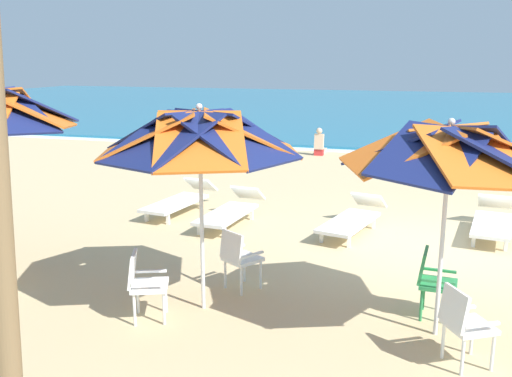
{
  "coord_description": "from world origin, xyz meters",
  "views": [
    {
      "loc": [
        -0.42,
        -9.59,
        3.17
      ],
      "look_at": [
        -3.15,
        -0.62,
        1.0
      ],
      "focal_mm": 39.68,
      "sensor_mm": 36.0,
      "label": 1
    }
  ],
  "objects": [
    {
      "name": "beachgoer_seated",
      "position": [
        -3.84,
        8.97,
        0.29
      ],
      "size": [
        0.3,
        0.93,
        0.92
      ],
      "color": "red",
      "rests_on": "ground"
    },
    {
      "name": "sea",
      "position": [
        0.0,
        28.25,
        0.05
      ],
      "size": [
        80.0,
        36.0,
        0.1
      ],
      "primitive_type": "cube",
      "color": "teal",
      "rests_on": "ground"
    },
    {
      "name": "surf_foam",
      "position": [
        0.0,
        9.95,
        0.01
      ],
      "size": [
        80.0,
        0.7,
        0.01
      ],
      "primitive_type": "cube",
      "color": "white",
      "rests_on": "ground"
    },
    {
      "name": "sun_lounger_0",
      "position": [
        0.82,
        1.14,
        0.28
      ],
      "size": [
        0.9,
        2.21,
        0.62
      ],
      "color": "white",
      "rests_on": "ground"
    },
    {
      "name": "sun_lounger_1",
      "position": [
        -1.63,
        0.56,
        0.28
      ],
      "size": [
        1.11,
        2.23,
        0.62
      ],
      "color": "white",
      "rests_on": "ground"
    },
    {
      "name": "sun_lounger_3",
      "position": [
        -5.28,
        0.91,
        0.28
      ],
      "size": [
        0.93,
        2.21,
        0.62
      ],
      "color": "white",
      "rests_on": "ground"
    },
    {
      "name": "plastic_chair_2",
      "position": [
        -3.63,
        -3.78,
        0.5
      ],
      "size": [
        0.59,
        0.57,
        0.87
      ],
      "color": "white",
      "rests_on": "ground"
    },
    {
      "name": "beach_umbrella_1",
      "position": [
        -3.06,
        -3.28,
        2.26
      ],
      "size": [
        2.57,
        2.57,
        2.64
      ],
      "color": "silver",
      "rests_on": "ground"
    },
    {
      "name": "ground_plane",
      "position": [
        0.0,
        0.0,
        0.0
      ],
      "size": [
        80.0,
        80.0,
        0.0
      ],
      "primitive_type": "plane",
      "color": "#D3B784"
    },
    {
      "name": "beach_umbrella_0",
      "position": [
        -0.18,
        -3.15,
        2.2
      ],
      "size": [
        2.41,
        2.41,
        2.54
      ],
      "color": "silver",
      "rests_on": "ground"
    },
    {
      "name": "plastic_chair_0",
      "position": [
        0.07,
        -3.79,
        0.5
      ],
      "size": [
        0.62,
        0.61,
        0.87
      ],
      "color": "white",
      "rests_on": "ground"
    },
    {
      "name": "plastic_chair_1",
      "position": [
        -0.23,
        -2.67,
        0.5
      ],
      "size": [
        0.49,
        0.47,
        0.87
      ],
      "color": "#2D8C4C",
      "rests_on": "ground"
    },
    {
      "name": "plastic_chair_3",
      "position": [
        -2.8,
        -2.58,
        0.5
      ],
      "size": [
        0.61,
        0.62,
        0.87
      ],
      "color": "white",
      "rests_on": "ground"
    },
    {
      "name": "sun_lounger_2",
      "position": [
        -3.98,
        0.43,
        0.28
      ],
      "size": [
        0.82,
        2.19,
        0.62
      ],
      "color": "white",
      "rests_on": "ground"
    }
  ]
}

